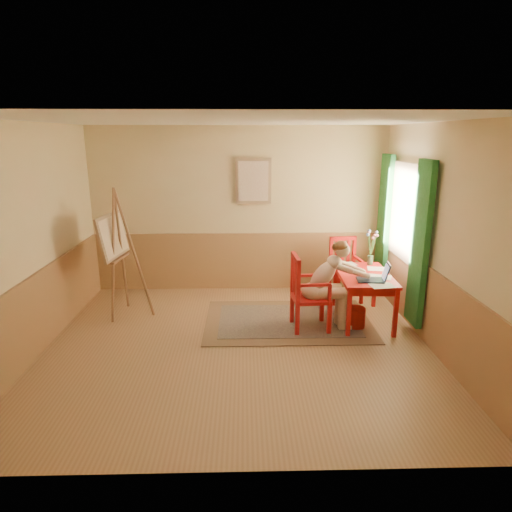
{
  "coord_description": "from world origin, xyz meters",
  "views": [
    {
      "loc": [
        0.09,
        -5.25,
        2.64
      ],
      "look_at": [
        0.25,
        0.55,
        1.05
      ],
      "focal_mm": 30.99,
      "sensor_mm": 36.0,
      "label": 1
    }
  ],
  "objects_px": {
    "table": "(364,280)",
    "figure": "(329,281)",
    "laptop": "(375,277)",
    "easel": "(116,241)",
    "chair_back": "(345,269)",
    "chair_left": "(307,293)"
  },
  "relations": [
    {
      "from": "table",
      "to": "figure",
      "type": "bearing_deg",
      "value": -156.01
    },
    {
      "from": "laptop",
      "to": "figure",
      "type": "bearing_deg",
      "value": 173.06
    },
    {
      "from": "easel",
      "to": "chair_back",
      "type": "bearing_deg",
      "value": 8.99
    },
    {
      "from": "chair_left",
      "to": "laptop",
      "type": "bearing_deg",
      "value": -3.36
    },
    {
      "from": "table",
      "to": "laptop",
      "type": "height_order",
      "value": "laptop"
    },
    {
      "from": "chair_left",
      "to": "easel",
      "type": "xyz_separation_m",
      "value": [
        -2.74,
        0.61,
        0.61
      ]
    },
    {
      "from": "chair_back",
      "to": "easel",
      "type": "relative_size",
      "value": 0.53
    },
    {
      "from": "table",
      "to": "chair_back",
      "type": "xyz_separation_m",
      "value": [
        -0.07,
        0.9,
        -0.12
      ]
    },
    {
      "from": "chair_back",
      "to": "figure",
      "type": "xyz_separation_m",
      "value": [
        -0.49,
        -1.15,
        0.18
      ]
    },
    {
      "from": "table",
      "to": "chair_back",
      "type": "relative_size",
      "value": 1.19
    },
    {
      "from": "chair_left",
      "to": "figure",
      "type": "height_order",
      "value": "figure"
    },
    {
      "from": "table",
      "to": "figure",
      "type": "relative_size",
      "value": 0.97
    },
    {
      "from": "table",
      "to": "chair_left",
      "type": "xyz_separation_m",
      "value": [
        -0.86,
        -0.27,
        -0.09
      ]
    },
    {
      "from": "chair_left",
      "to": "laptop",
      "type": "xyz_separation_m",
      "value": [
        0.92,
        -0.05,
        0.23
      ]
    },
    {
      "from": "table",
      "to": "easel",
      "type": "relative_size",
      "value": 0.63
    },
    {
      "from": "figure",
      "to": "easel",
      "type": "xyz_separation_m",
      "value": [
        -3.05,
        0.59,
        0.45
      ]
    },
    {
      "from": "chair_back",
      "to": "figure",
      "type": "height_order",
      "value": "figure"
    },
    {
      "from": "table",
      "to": "figure",
      "type": "xyz_separation_m",
      "value": [
        -0.56,
        -0.25,
        0.07
      ]
    },
    {
      "from": "chair_back",
      "to": "figure",
      "type": "bearing_deg",
      "value": -113.02
    },
    {
      "from": "laptop",
      "to": "chair_back",
      "type": "bearing_deg",
      "value": 95.95
    },
    {
      "from": "chair_left",
      "to": "figure",
      "type": "distance_m",
      "value": 0.34
    },
    {
      "from": "table",
      "to": "easel",
      "type": "height_order",
      "value": "easel"
    }
  ]
}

